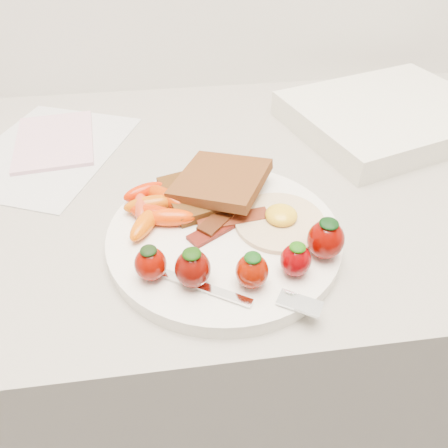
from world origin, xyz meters
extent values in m
cube|color=gray|center=(0.00, 1.70, 0.45)|extent=(2.00, 0.60, 0.90)
cylinder|color=white|center=(-0.02, 1.56, 0.91)|extent=(0.27, 0.27, 0.02)
cube|color=black|center=(-0.04, 1.63, 0.93)|extent=(0.11, 0.11, 0.01)
cube|color=#3B1D0E|center=(-0.01, 1.63, 0.94)|extent=(0.14, 0.14, 0.02)
cylinder|color=white|center=(0.05, 1.56, 0.92)|extent=(0.13, 0.13, 0.01)
ellipsoid|color=gold|center=(0.05, 1.57, 0.93)|extent=(0.05, 0.05, 0.02)
cube|color=#3E0703|center=(-0.02, 1.56, 0.92)|extent=(0.08, 0.06, 0.00)
cube|color=#4C0B0D|center=(0.00, 1.57, 0.92)|extent=(0.09, 0.03, 0.00)
cube|color=black|center=(-0.01, 1.58, 0.92)|extent=(0.07, 0.08, 0.00)
ellipsoid|color=#C05104|center=(-0.10, 1.61, 0.93)|extent=(0.07, 0.03, 0.02)
ellipsoid|color=#C32600|center=(-0.10, 1.59, 0.93)|extent=(0.07, 0.05, 0.02)
ellipsoid|color=#DB5500|center=(-0.11, 1.57, 0.93)|extent=(0.05, 0.06, 0.02)
ellipsoid|color=#BB3200|center=(-0.08, 1.62, 0.93)|extent=(0.06, 0.06, 0.02)
ellipsoid|color=red|center=(-0.11, 1.63, 0.93)|extent=(0.06, 0.04, 0.02)
ellipsoid|color=#E33900|center=(-0.08, 1.58, 0.93)|extent=(0.07, 0.03, 0.02)
ellipsoid|color=red|center=(-0.11, 1.60, 0.93)|extent=(0.02, 0.05, 0.02)
ellipsoid|color=#700800|center=(-0.10, 1.50, 0.94)|extent=(0.03, 0.03, 0.04)
ellipsoid|color=black|center=(-0.10, 1.50, 0.96)|extent=(0.02, 0.02, 0.01)
ellipsoid|color=#510601|center=(-0.06, 1.48, 0.94)|extent=(0.04, 0.04, 0.04)
ellipsoid|color=#113205|center=(-0.06, 1.48, 0.96)|extent=(0.02, 0.02, 0.01)
ellipsoid|color=#730E00|center=(0.00, 1.48, 0.94)|extent=(0.03, 0.03, 0.04)
ellipsoid|color=#0E3B0C|center=(0.00, 1.48, 0.96)|extent=(0.02, 0.02, 0.01)
ellipsoid|color=#6B0002|center=(0.05, 1.48, 0.94)|extent=(0.03, 0.03, 0.04)
ellipsoid|color=#185108|center=(0.05, 1.48, 0.95)|extent=(0.02, 0.02, 0.01)
ellipsoid|color=#620400|center=(0.08, 1.51, 0.94)|extent=(0.04, 0.04, 0.04)
ellipsoid|color=black|center=(0.08, 1.51, 0.96)|extent=(0.02, 0.02, 0.01)
cube|color=white|center=(-0.05, 1.47, 0.92)|extent=(0.09, 0.06, 0.00)
cube|color=silver|center=(0.04, 1.44, 0.92)|extent=(0.05, 0.04, 0.00)
cube|color=silver|center=(-0.26, 1.79, 0.90)|extent=(0.28, 0.32, 0.00)
cube|color=#DCA7B9|center=(-0.25, 1.82, 0.91)|extent=(0.13, 0.18, 0.01)
cube|color=white|center=(0.29, 1.80, 0.92)|extent=(0.36, 0.32, 0.04)
camera|label=1|loc=(-0.07, 1.19, 1.25)|focal=35.00mm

